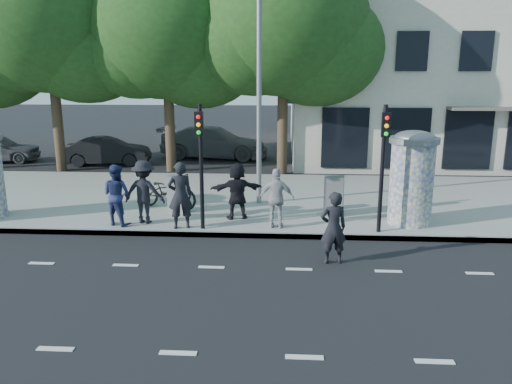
# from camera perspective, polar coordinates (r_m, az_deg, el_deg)

# --- Properties ---
(ground) EXTENTS (120.00, 120.00, 0.00)m
(ground) POSITION_cam_1_polar(r_m,az_deg,el_deg) (10.32, -6.28, -11.48)
(ground) COLOR black
(ground) RESTS_ON ground
(sidewalk) EXTENTS (40.00, 8.00, 0.15)m
(sidewalk) POSITION_cam_1_polar(r_m,az_deg,el_deg) (17.33, -2.16, -0.78)
(sidewalk) COLOR gray
(sidewalk) RESTS_ON ground
(curb) EXTENTS (40.00, 0.10, 0.16)m
(curb) POSITION_cam_1_polar(r_m,az_deg,el_deg) (13.56, -3.78, -4.89)
(curb) COLOR slate
(curb) RESTS_ON ground
(lane_dash_near) EXTENTS (32.00, 0.12, 0.01)m
(lane_dash_near) POSITION_cam_1_polar(r_m,az_deg,el_deg) (8.41, -8.90, -17.73)
(lane_dash_near) COLOR silver
(lane_dash_near) RESTS_ON ground
(lane_dash_far) EXTENTS (32.00, 0.12, 0.01)m
(lane_dash_far) POSITION_cam_1_polar(r_m,az_deg,el_deg) (11.58, -5.12, -8.56)
(lane_dash_far) COLOR silver
(lane_dash_far) RESTS_ON ground
(ad_column_right) EXTENTS (1.36, 1.36, 2.65)m
(ad_column_right) POSITION_cam_1_polar(r_m,az_deg,el_deg) (14.62, 17.39, 1.81)
(ad_column_right) COLOR beige
(ad_column_right) RESTS_ON sidewalk
(traffic_pole_near) EXTENTS (0.22, 0.31, 3.40)m
(traffic_pole_near) POSITION_cam_1_polar(r_m,az_deg,el_deg) (13.37, -6.36, 4.32)
(traffic_pole_near) COLOR black
(traffic_pole_near) RESTS_ON sidewalk
(traffic_pole_far) EXTENTS (0.22, 0.31, 3.40)m
(traffic_pole_far) POSITION_cam_1_polar(r_m,az_deg,el_deg) (13.42, 14.35, 4.01)
(traffic_pole_far) COLOR black
(traffic_pole_far) RESTS_ON sidewalk
(street_lamp) EXTENTS (0.25, 0.93, 8.00)m
(street_lamp) POSITION_cam_1_polar(r_m,az_deg,el_deg) (15.88, 0.35, 15.12)
(street_lamp) COLOR slate
(street_lamp) RESTS_ON sidewalk
(tree_mid_left) EXTENTS (7.20, 7.20, 9.57)m
(tree_mid_left) POSITION_cam_1_polar(r_m,az_deg,el_deg) (24.07, -22.65, 17.63)
(tree_mid_left) COLOR #38281C
(tree_mid_left) RESTS_ON ground
(tree_near_left) EXTENTS (6.80, 6.80, 8.97)m
(tree_near_left) POSITION_cam_1_polar(r_m,az_deg,el_deg) (22.58, -10.26, 17.65)
(tree_near_left) COLOR #38281C
(tree_near_left) RESTS_ON ground
(tree_center) EXTENTS (7.00, 7.00, 9.30)m
(tree_center) POSITION_cam_1_polar(r_m,az_deg,el_deg) (21.60, 3.18, 18.69)
(tree_center) COLOR #38281C
(tree_center) RESTS_ON ground
(building) EXTENTS (20.30, 15.85, 12.00)m
(building) POSITION_cam_1_polar(r_m,az_deg,el_deg) (31.02, 23.83, 15.43)
(building) COLOR #B4AD96
(building) RESTS_ON ground
(ped_b) EXTENTS (0.78, 0.63, 1.86)m
(ped_b) POSITION_cam_1_polar(r_m,az_deg,el_deg) (13.76, -8.65, -0.38)
(ped_b) COLOR black
(ped_b) RESTS_ON sidewalk
(ped_c) EXTENTS (1.02, 0.91, 1.73)m
(ped_c) POSITION_cam_1_polar(r_m,az_deg,el_deg) (14.49, -15.65, -0.30)
(ped_c) COLOR navy
(ped_c) RESTS_ON sidewalk
(ped_d) EXTENTS (1.21, 0.76, 1.80)m
(ped_d) POSITION_cam_1_polar(r_m,az_deg,el_deg) (14.47, -12.67, 0.01)
(ped_d) COLOR black
(ped_d) RESTS_ON sidewalk
(ped_e) EXTENTS (1.02, 0.64, 1.67)m
(ped_e) POSITION_cam_1_polar(r_m,az_deg,el_deg) (13.67, 2.39, -0.74)
(ped_e) COLOR #A6A5A8
(ped_e) RESTS_ON sidewalk
(ped_f) EXTENTS (1.63, 0.91, 1.67)m
(ped_f) POSITION_cam_1_polar(r_m,az_deg,el_deg) (14.55, -2.18, 0.14)
(ped_f) COLOR black
(ped_f) RESTS_ON sidewalk
(man_road) EXTENTS (0.70, 0.53, 1.71)m
(man_road) POSITION_cam_1_polar(r_m,az_deg,el_deg) (11.67, 8.83, -4.06)
(man_road) COLOR black
(man_road) RESTS_ON ground
(bicycle) EXTENTS (1.37, 2.22, 1.10)m
(bicycle) POSITION_cam_1_polar(r_m,az_deg,el_deg) (15.97, -10.15, 0.09)
(bicycle) COLOR black
(bicycle) RESTS_ON sidewalk
(cabinet_left) EXTENTS (0.62, 0.51, 1.13)m
(cabinet_left) POSITION_cam_1_polar(r_m,az_deg,el_deg) (15.54, -8.94, -0.18)
(cabinet_left) COLOR gray
(cabinet_left) RESTS_ON sidewalk
(cabinet_right) EXTENTS (0.63, 0.50, 1.18)m
(cabinet_right) POSITION_cam_1_polar(r_m,az_deg,el_deg) (15.18, 8.90, -0.40)
(cabinet_right) COLOR slate
(cabinet_right) RESTS_ON sidewalk
(car_mid) EXTENTS (1.96, 4.21, 1.33)m
(car_mid) POSITION_cam_1_polar(r_m,az_deg,el_deg) (25.13, -16.65, 4.51)
(car_mid) COLOR black
(car_mid) RESTS_ON ground
(car_right) EXTENTS (2.93, 5.82, 1.62)m
(car_right) POSITION_cam_1_polar(r_m,az_deg,el_deg) (26.21, -4.82, 5.69)
(car_right) COLOR slate
(car_right) RESTS_ON ground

